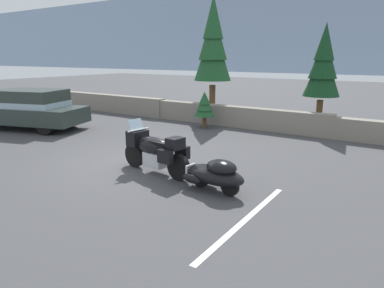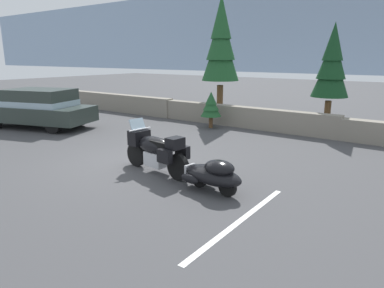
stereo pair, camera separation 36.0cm
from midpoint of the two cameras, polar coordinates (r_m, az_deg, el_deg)
name	(u,v)px [view 1 (the left image)]	position (r m, az deg, el deg)	size (l,w,h in m)	color
ground_plane	(134,163)	(10.09, -10.38, -3.10)	(80.00, 80.00, 0.00)	#424244
stone_guard_wall	(228,116)	(15.31, 5.25, 4.59)	(24.00, 0.56, 0.93)	gray
touring_motorcycle	(155,150)	(9.02, -7.21, -0.94)	(2.31, 0.93, 1.33)	black
car_shaped_trailer	(215,174)	(7.79, 2.46, -4.89)	(2.23, 0.91, 0.76)	black
suv_at_left_edge	(29,109)	(16.09, -25.67, 5.21)	(5.16, 3.29, 1.63)	black
pine_tree_tall	(213,43)	(16.73, 2.81, 16.12)	(1.73, 1.73, 5.66)	brown
pine_tree_secondary	(323,64)	(15.06, 19.98, 12.16)	(1.43, 1.43, 4.24)	brown
pine_sapling_near	(205,105)	(14.75, 1.35, 6.33)	(0.88, 0.88, 1.53)	brown
parking_stripe_marker	(246,220)	(6.68, 7.20, -12.13)	(0.12, 3.60, 0.01)	silver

